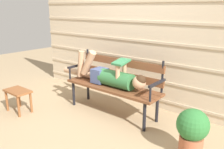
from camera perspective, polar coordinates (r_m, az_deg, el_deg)
ground_plane at (r=3.63m, az=-1.59°, el=-10.01°), size 12.00×12.00×0.00m
house_siding at (r=3.94m, az=6.00°, el=8.28°), size 4.54×0.08×2.14m
park_bench at (r=3.61m, az=0.67°, el=-1.78°), size 1.57×0.45×0.90m
reclining_person at (r=3.56m, az=-0.72°, el=-0.32°), size 1.72×0.26×0.51m
footstool at (r=3.95m, az=-21.82°, el=-4.55°), size 0.43×0.26×0.36m
potted_plant at (r=2.74m, az=18.85°, el=-12.76°), size 0.35×0.35×0.56m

